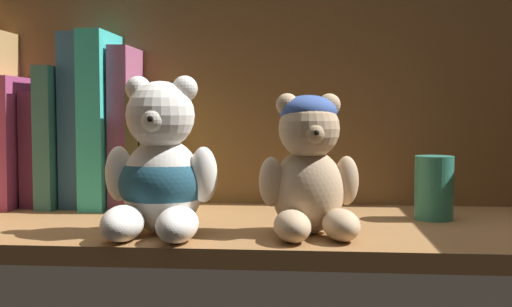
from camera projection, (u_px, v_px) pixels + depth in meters
The scene contains 14 objects.
shelf_board at pixel (275, 231), 74.59cm from camera, with size 83.49×30.40×2.00cm, color olive.
shelf_back_panel at pixel (282, 107), 89.35cm from camera, with size 85.89×1.20×31.77cm, color brown.
book_0 at pixel (4, 119), 88.95cm from camera, with size 1.77×9.21×24.45cm, color tan.
book_1 at pixel (22, 141), 88.94cm from camera, with size 2.62×14.29×17.97cm, color #A83E71.
book_2 at pixel (42, 149), 88.75cm from camera, with size 2.65×9.04×15.92cm, color #6D2C4B.
book_3 at pixel (60, 137), 88.40cm from camera, with size 2.32×13.24×19.28cm, color #3A736C.
book_4 at pixel (81, 121), 87.98cm from camera, with size 3.18×9.40×23.90cm, color #3D688F.
book_5 at pixel (106, 121), 87.67cm from camera, with size 3.31×14.01×23.92cm, color #3BCFBD.
book_6 at pixel (128, 128), 87.45cm from camera, with size 2.62×11.03×21.94cm, color #A05076.
book_7 at pixel (146, 149), 87.42cm from camera, with size 1.71×14.09×16.06cm, color brown.
book_8 at pixel (164, 146), 87.17cm from camera, with size 2.73×14.47×16.82cm, color tan.
teddy_bear_larger at pixel (161, 172), 66.96cm from camera, with size 12.36×12.87×17.00cm.
teddy_bear_smaller at pixel (309, 168), 66.52cm from camera, with size 11.38×11.77×15.12cm.
pillar_candle at pixel (434, 188), 76.31cm from camera, with size 4.67×4.67×7.80cm, color #2D7A66.
Camera 1 is at (4.20, -73.77, 14.96)cm, focal length 43.91 mm.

